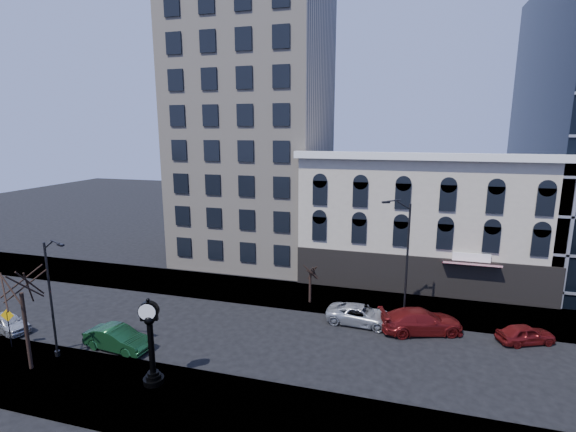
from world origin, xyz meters
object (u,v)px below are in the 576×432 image
(warning_sign, at_px, (8,321))
(car_near_a, at_px, (7,322))
(street_lamp_near, at_px, (52,268))
(street_clock, at_px, (151,345))
(car_near_b, at_px, (118,338))

(warning_sign, height_order, car_near_a, warning_sign)
(street_lamp_near, bearing_deg, street_clock, 11.86)
(street_clock, height_order, street_lamp_near, street_lamp_near)
(warning_sign, bearing_deg, car_near_a, 127.43)
(warning_sign, distance_m, car_near_a, 3.36)
(car_near_b, bearing_deg, street_clock, -116.25)
(street_clock, xyz_separation_m, street_lamp_near, (-7.07, 0.68, 3.69))
(street_lamp_near, relative_size, warning_sign, 2.96)
(warning_sign, height_order, car_near_b, warning_sign)
(street_lamp_near, xyz_separation_m, warning_sign, (-4.42, 0.26, -4.17))
(warning_sign, relative_size, car_near_b, 0.58)
(street_clock, distance_m, car_near_b, 5.64)
(street_clock, relative_size, warning_sign, 1.91)
(car_near_a, distance_m, car_near_b, 9.38)
(car_near_a, relative_size, car_near_b, 0.85)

